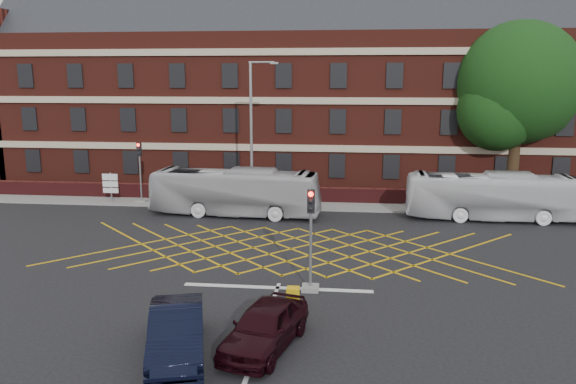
# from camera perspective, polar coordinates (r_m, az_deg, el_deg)

# --- Properties ---
(ground) EXTENTS (120.00, 120.00, 0.00)m
(ground) POSITION_cam_1_polar(r_m,az_deg,el_deg) (27.21, -0.13, -7.06)
(ground) COLOR black
(ground) RESTS_ON ground
(victorian_building) EXTENTS (51.00, 12.17, 20.40)m
(victorian_building) POSITION_cam_1_polar(r_m,az_deg,el_deg) (47.69, 3.15, 10.55)
(victorian_building) COLOR #531D15
(victorian_building) RESTS_ON ground
(boundary_wall) EXTENTS (56.00, 0.50, 1.10)m
(boundary_wall) POSITION_cam_1_polar(r_m,az_deg,el_deg) (39.57, 1.96, -0.29)
(boundary_wall) COLOR #491315
(boundary_wall) RESTS_ON ground
(far_pavement) EXTENTS (60.00, 3.00, 0.12)m
(far_pavement) POSITION_cam_1_polar(r_m,az_deg,el_deg) (38.70, 1.84, -1.31)
(far_pavement) COLOR slate
(far_pavement) RESTS_ON ground
(box_junction_hatching) EXTENTS (8.22, 8.22, 0.02)m
(box_junction_hatching) POSITION_cam_1_polar(r_m,az_deg,el_deg) (29.09, 0.31, -5.79)
(box_junction_hatching) COLOR #CC990C
(box_junction_hatching) RESTS_ON ground
(stop_line) EXTENTS (8.00, 0.30, 0.02)m
(stop_line) POSITION_cam_1_polar(r_m,az_deg,el_deg) (23.94, -1.07, -9.71)
(stop_line) COLOR silver
(stop_line) RESTS_ON ground
(centre_line) EXTENTS (0.15, 14.00, 0.02)m
(centre_line) POSITION_cam_1_polar(r_m,az_deg,el_deg) (18.10, -3.80, -17.14)
(centre_line) COLOR silver
(centre_line) RESTS_ON ground
(bus_left) EXTENTS (11.00, 3.41, 3.02)m
(bus_left) POSITION_cam_1_polar(r_m,az_deg,el_deg) (35.91, -5.40, -0.01)
(bus_left) COLOR #B8B8BD
(bus_left) RESTS_ON ground
(bus_right) EXTENTS (10.61, 2.75, 2.94)m
(bus_right) POSITION_cam_1_polar(r_m,az_deg,el_deg) (36.90, 20.05, -0.42)
(bus_right) COLOR silver
(bus_right) RESTS_ON ground
(car_navy) EXTENTS (2.87, 5.05, 1.58)m
(car_navy) POSITION_cam_1_polar(r_m,az_deg,el_deg) (18.66, -11.25, -13.75)
(car_navy) COLOR black
(car_navy) RESTS_ON ground
(car_maroon) EXTENTS (2.88, 4.75, 1.51)m
(car_maroon) POSITION_cam_1_polar(r_m,az_deg,el_deg) (18.78, -2.36, -13.46)
(car_maroon) COLOR black
(car_maroon) RESTS_ON ground
(deciduous_tree) EXTENTS (8.61, 8.61, 12.61)m
(deciduous_tree) POSITION_cam_1_polar(r_m,az_deg,el_deg) (43.24, 22.30, 9.43)
(deciduous_tree) COLOR black
(deciduous_tree) RESTS_ON ground
(traffic_light_near) EXTENTS (0.70, 0.70, 4.27)m
(traffic_light_near) POSITION_cam_1_polar(r_m,az_deg,el_deg) (23.12, 2.31, -5.88)
(traffic_light_near) COLOR slate
(traffic_light_near) RESTS_ON ground
(traffic_light_far) EXTENTS (0.70, 0.70, 4.27)m
(traffic_light_far) POSITION_cam_1_polar(r_m,az_deg,el_deg) (40.53, -14.75, 1.36)
(traffic_light_far) COLOR slate
(traffic_light_far) RESTS_ON ground
(street_lamp) EXTENTS (2.25, 1.00, 9.67)m
(street_lamp) POSITION_cam_1_polar(r_m,az_deg,el_deg) (36.36, -3.62, 3.17)
(street_lamp) COLOR slate
(street_lamp) RESTS_ON ground
(direction_signs) EXTENTS (1.10, 0.16, 2.20)m
(direction_signs) POSITION_cam_1_polar(r_m,az_deg,el_deg) (40.93, -17.59, 0.75)
(direction_signs) COLOR gray
(direction_signs) RESTS_ON ground
(utility_cabinet) EXTENTS (0.48, 0.44, 0.86)m
(utility_cabinet) POSITION_cam_1_polar(r_m,az_deg,el_deg) (21.77, 0.51, -10.75)
(utility_cabinet) COLOR gold
(utility_cabinet) RESTS_ON ground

